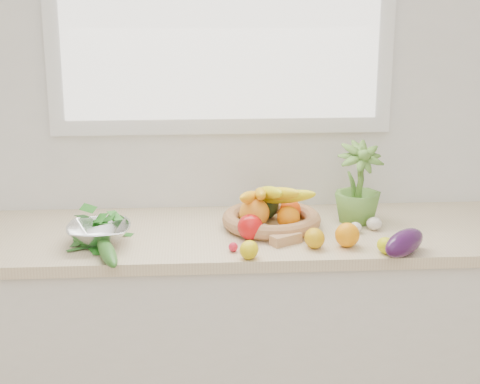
{
  "coord_description": "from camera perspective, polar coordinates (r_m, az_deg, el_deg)",
  "views": [
    {
      "loc": [
        -0.11,
        -0.55,
        1.76
      ],
      "look_at": [
        0.05,
        1.93,
        1.05
      ],
      "focal_mm": 55.0,
      "sensor_mm": 36.0,
      "label": 1
    }
  ],
  "objects": [
    {
      "name": "garlic_c",
      "position": [
        2.65,
        8.94,
        -2.75
      ],
      "size": [
        0.05,
        0.05,
        0.04
      ],
      "primitive_type": "ellipsoid",
      "rotation": [
        0.0,
        0.0,
        -0.1
      ],
      "color": "white",
      "rests_on": "countertop"
    },
    {
      "name": "countertop",
      "position": [
        2.65,
        -1.11,
        -3.43
      ],
      "size": [
        2.24,
        0.62,
        0.04
      ],
      "primitive_type": "cube",
      "color": "beige",
      "rests_on": "counter_cabinet"
    },
    {
      "name": "eggplant",
      "position": [
        2.46,
        12.64,
        -3.86
      ],
      "size": [
        0.2,
        0.21,
        0.08
      ],
      "primitive_type": "ellipsoid",
      "rotation": [
        0.0,
        0.0,
        -0.77
      ],
      "color": "#35103E",
      "rests_on": "countertop"
    },
    {
      "name": "garlic_a",
      "position": [
        2.59,
        1.84,
        -2.95
      ],
      "size": [
        0.06,
        0.06,
        0.04
      ],
      "primitive_type": "ellipsoid",
      "rotation": [
        0.0,
        0.0,
        -0.27
      ],
      "color": "silver",
      "rests_on": "countertop"
    },
    {
      "name": "lemon_c",
      "position": [
        2.47,
        11.27,
        -4.09
      ],
      "size": [
        0.08,
        0.09,
        0.05
      ],
      "primitive_type": "ellipsoid",
      "rotation": [
        0.0,
        0.0,
        0.45
      ],
      "color": "#D6D90B",
      "rests_on": "countertop"
    },
    {
      "name": "lemon_a",
      "position": [
        2.48,
        5.8,
        -3.58
      ],
      "size": [
        0.07,
        0.09,
        0.07
      ],
      "primitive_type": "ellipsoid",
      "rotation": [
        0.0,
        0.0,
        0.06
      ],
      "color": "#D4990B",
      "rests_on": "countertop"
    },
    {
      "name": "ginger",
      "position": [
        2.52,
        3.57,
        -3.66
      ],
      "size": [
        0.12,
        0.09,
        0.03
      ],
      "primitive_type": "cube",
      "rotation": [
        0.0,
        0.0,
        0.54
      ],
      "color": "tan",
      "rests_on": "countertop"
    },
    {
      "name": "counter_cabinet",
      "position": [
        2.83,
        -1.06,
        -12.05
      ],
      "size": [
        2.2,
        0.58,
        0.86
      ],
      "primitive_type": "cube",
      "color": "silver",
      "rests_on": "ground"
    },
    {
      "name": "apple",
      "position": [
        2.55,
        0.8,
        -2.73
      ],
      "size": [
        0.11,
        0.11,
        0.09
      ],
      "primitive_type": "sphere",
      "rotation": [
        0.0,
        0.0,
        -0.24
      ],
      "color": "red",
      "rests_on": "countertop"
    },
    {
      "name": "back_wall",
      "position": [
        2.83,
        -1.45,
        7.62
      ],
      "size": [
        4.5,
        0.02,
        2.7
      ],
      "primitive_type": "cube",
      "color": "white",
      "rests_on": "ground"
    },
    {
      "name": "radish",
      "position": [
        2.44,
        -0.53,
        -4.29
      ],
      "size": [
        0.03,
        0.03,
        0.03
      ],
      "primitive_type": "sphere",
      "rotation": [
        0.0,
        0.0,
        -0.1
      ],
      "color": "red",
      "rests_on": "countertop"
    },
    {
      "name": "cucumber",
      "position": [
        2.41,
        -10.27,
        -4.58
      ],
      "size": [
        0.12,
        0.28,
        0.05
      ],
      "primitive_type": "ellipsoid",
      "rotation": [
        0.0,
        0.0,
        0.27
      ],
      "color": "#1B5B1A",
      "rests_on": "countertop"
    },
    {
      "name": "garlic_b",
      "position": [
        2.69,
        10.38,
        -2.43
      ],
      "size": [
        0.07,
        0.07,
        0.05
      ],
      "primitive_type": "ellipsoid",
      "rotation": [
        0.0,
        0.0,
        -0.27
      ],
      "color": "silver",
      "rests_on": "countertop"
    },
    {
      "name": "potted_herb",
      "position": [
        2.74,
        9.16,
        0.55
      ],
      "size": [
        0.21,
        0.21,
        0.31
      ],
      "primitive_type": "imported",
      "rotation": [
        0.0,
        0.0,
        0.19
      ],
      "color": "#598B32",
      "rests_on": "countertop"
    },
    {
      "name": "lemon_b",
      "position": [
        2.38,
        0.71,
        -4.5
      ],
      "size": [
        0.08,
        0.09,
        0.06
      ],
      "primitive_type": "ellipsoid",
      "rotation": [
        0.0,
        0.0,
        -0.33
      ],
      "color": "yellow",
      "rests_on": "countertop"
    },
    {
      "name": "colander_with_spinach",
      "position": [
        2.54,
        -10.9,
        -2.77
      ],
      "size": [
        0.22,
        0.22,
        0.12
      ],
      "color": "white",
      "rests_on": "countertop"
    },
    {
      "name": "fruit_basket",
      "position": [
        2.67,
        2.39,
        -1.69
      ],
      "size": [
        0.44,
        0.44,
        0.19
      ],
      "color": "tan",
      "rests_on": "countertop"
    },
    {
      "name": "orange_loose",
      "position": [
        2.5,
        8.32,
        -3.31
      ],
      "size": [
        0.09,
        0.09,
        0.08
      ],
      "primitive_type": "sphere",
      "rotation": [
        0.0,
        0.0,
        0.06
      ],
      "color": "orange",
      "rests_on": "countertop"
    }
  ]
}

